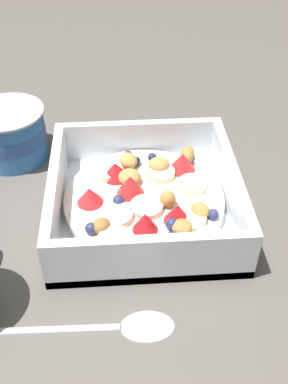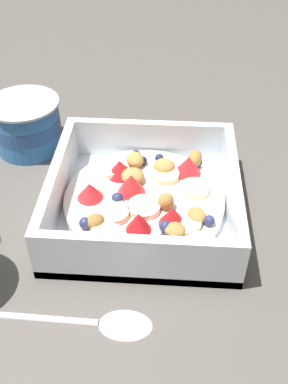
% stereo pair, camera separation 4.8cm
% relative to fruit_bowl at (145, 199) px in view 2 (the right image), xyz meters
% --- Properties ---
extents(ground_plane, '(2.40, 2.40, 0.00)m').
position_rel_fruit_bowl_xyz_m(ground_plane, '(0.01, 0.01, -0.02)').
color(ground_plane, '#56514C').
extents(fruit_bowl, '(0.20, 0.20, 0.06)m').
position_rel_fruit_bowl_xyz_m(fruit_bowl, '(0.00, 0.00, 0.00)').
color(fruit_bowl, white).
rests_on(fruit_bowl, ground).
extents(spoon, '(0.03, 0.17, 0.01)m').
position_rel_fruit_bowl_xyz_m(spoon, '(-0.14, 0.03, -0.02)').
color(spoon, silver).
rests_on(spoon, ground).
extents(yogurt_cup, '(0.09, 0.09, 0.07)m').
position_rel_fruit_bowl_xyz_m(yogurt_cup, '(0.12, 0.16, 0.01)').
color(yogurt_cup, '#3370B7').
rests_on(yogurt_cup, ground).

